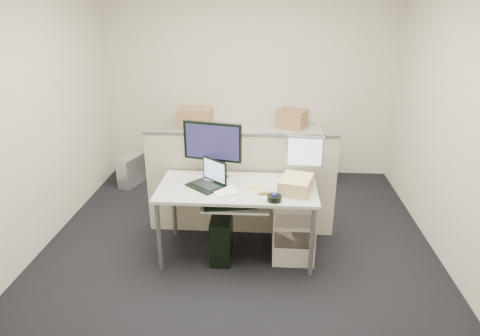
# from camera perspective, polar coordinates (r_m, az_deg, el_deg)

# --- Properties ---
(floor) EXTENTS (4.00, 4.50, 0.01)m
(floor) POSITION_cam_1_polar(r_m,az_deg,el_deg) (4.41, -0.36, -11.27)
(floor) COLOR black
(floor) RESTS_ON ground
(wall_back) EXTENTS (4.00, 0.02, 2.70)m
(wall_back) POSITION_cam_1_polar(r_m,az_deg,el_deg) (6.04, 1.23, 11.67)
(wall_back) COLOR beige
(wall_back) RESTS_ON ground
(wall_front) EXTENTS (4.00, 0.02, 2.70)m
(wall_front) POSITION_cam_1_polar(r_m,az_deg,el_deg) (1.80, -5.94, -13.66)
(wall_front) COLOR beige
(wall_front) RESTS_ON ground
(wall_left) EXTENTS (0.02, 4.50, 2.70)m
(wall_left) POSITION_cam_1_polar(r_m,az_deg,el_deg) (4.46, -27.09, 5.77)
(wall_left) COLOR beige
(wall_left) RESTS_ON ground
(wall_right) EXTENTS (0.02, 4.50, 2.70)m
(wall_right) POSITION_cam_1_polar(r_m,az_deg,el_deg) (4.21, 28.01, 4.75)
(wall_right) COLOR beige
(wall_right) RESTS_ON ground
(desk) EXTENTS (1.50, 0.75, 0.73)m
(desk) POSITION_cam_1_polar(r_m,az_deg,el_deg) (4.09, -0.38, -3.35)
(desk) COLOR silver
(desk) RESTS_ON floor
(keyboard_tray) EXTENTS (0.62, 0.32, 0.02)m
(keyboard_tray) POSITION_cam_1_polar(r_m,az_deg,el_deg) (3.94, -0.57, -5.04)
(keyboard_tray) COLOR silver
(keyboard_tray) RESTS_ON desk
(drawer_pedestal) EXTENTS (0.40, 0.55, 0.65)m
(drawer_pedestal) POSITION_cam_1_polar(r_m,az_deg,el_deg) (4.28, 7.10, -7.38)
(drawer_pedestal) COLOR beige
(drawer_pedestal) RESTS_ON floor
(cubicle_partition) EXTENTS (2.00, 0.06, 1.10)m
(cubicle_partition) POSITION_cam_1_polar(r_m,az_deg,el_deg) (4.54, 0.04, -2.31)
(cubicle_partition) COLOR beige
(cubicle_partition) RESTS_ON floor
(back_counter) EXTENTS (2.00, 0.60, 0.72)m
(back_counter) POSITION_cam_1_polar(r_m,az_deg,el_deg) (5.99, 1.00, 1.76)
(back_counter) COLOR beige
(back_counter) RESTS_ON floor
(monitor_main) EXTENTS (0.61, 0.34, 0.58)m
(monitor_main) POSITION_cam_1_polar(r_m,az_deg,el_deg) (4.14, -3.66, 2.26)
(monitor_main) COLOR black
(monitor_main) RESTS_ON desk
(monitor_small) EXTENTS (0.38, 0.21, 0.45)m
(monitor_small) POSITION_cam_1_polar(r_m,az_deg,el_deg) (4.17, 8.59, 1.19)
(monitor_small) COLOR #B7B7BC
(monitor_small) RESTS_ON desk
(laptop) EXTENTS (0.40, 0.40, 0.24)m
(laptop) POSITION_cam_1_polar(r_m,az_deg,el_deg) (4.02, -4.67, -0.92)
(laptop) COLOR black
(laptop) RESTS_ON desk
(trackball) EXTENTS (0.14, 0.14, 0.05)m
(trackball) POSITION_cam_1_polar(r_m,az_deg,el_deg) (3.79, 4.60, -4.04)
(trackball) COLOR black
(trackball) RESTS_ON desk
(desk_phone) EXTENTS (0.22, 0.19, 0.06)m
(desk_phone) POSITION_cam_1_polar(r_m,az_deg,el_deg) (4.12, 8.05, -1.88)
(desk_phone) COLOR black
(desk_phone) RESTS_ON desk
(paper_stack) EXTENTS (0.32, 0.35, 0.01)m
(paper_stack) POSITION_cam_1_polar(r_m,az_deg,el_deg) (3.99, -2.19, -2.85)
(paper_stack) COLOR white
(paper_stack) RESTS_ON desk
(sticky_pad) EXTENTS (0.08, 0.08, 0.01)m
(sticky_pad) POSITION_cam_1_polar(r_m,az_deg,el_deg) (4.05, 2.16, -2.51)
(sticky_pad) COLOR yellow
(sticky_pad) RESTS_ON desk
(travel_mug) EXTENTS (0.11, 0.11, 0.17)m
(travel_mug) POSITION_cam_1_polar(r_m,az_deg,el_deg) (4.24, -2.47, -0.19)
(travel_mug) COLOR black
(travel_mug) RESTS_ON desk
(banana) EXTENTS (0.18, 0.07, 0.04)m
(banana) POSITION_cam_1_polar(r_m,az_deg,el_deg) (3.90, 3.56, -3.26)
(banana) COLOR gold
(banana) RESTS_ON desk
(cellphone) EXTENTS (0.09, 0.12, 0.01)m
(cellphone) POSITION_cam_1_polar(r_m,az_deg,el_deg) (4.25, -2.20, -1.27)
(cellphone) COLOR black
(cellphone) RESTS_ON desk
(manila_folders) EXTENTS (0.35, 0.41, 0.13)m
(manila_folders) POSITION_cam_1_polar(r_m,az_deg,el_deg) (3.99, 7.48, -2.15)
(manila_folders) COLOR beige
(manila_folders) RESTS_ON desk
(keyboard) EXTENTS (0.51, 0.26, 0.03)m
(keyboard) POSITION_cam_1_polar(r_m,az_deg,el_deg) (3.90, -1.36, -4.96)
(keyboard) COLOR black
(keyboard) RESTS_ON keyboard_tray
(pc_tower_desk) EXTENTS (0.20, 0.48, 0.45)m
(pc_tower_desk) POSITION_cam_1_polar(r_m,az_deg,el_deg) (4.26, -2.45, -8.97)
(pc_tower_desk) COLOR black
(pc_tower_desk) RESTS_ON floor
(pc_tower_spare_dark) EXTENTS (0.20, 0.48, 0.45)m
(pc_tower_spare_dark) POSITION_cam_1_polar(r_m,az_deg,el_deg) (6.26, -8.60, 1.11)
(pc_tower_spare_dark) COLOR black
(pc_tower_spare_dark) RESTS_ON floor
(pc_tower_spare_silver) EXTENTS (0.30, 0.46, 0.40)m
(pc_tower_spare_silver) POSITION_cam_1_polar(r_m,az_deg,el_deg) (6.05, -14.28, -0.32)
(pc_tower_spare_silver) COLOR #B7B7BC
(pc_tower_spare_silver) RESTS_ON floor
(cardboard_box_left) EXTENTS (0.44, 0.33, 0.33)m
(cardboard_box_left) POSITION_cam_1_polar(r_m,az_deg,el_deg) (5.79, -6.00, 6.41)
(cardboard_box_left) COLOR #A37A4D
(cardboard_box_left) RESTS_ON back_counter
(cardboard_box_right) EXTENTS (0.45, 0.42, 0.27)m
(cardboard_box_right) POSITION_cam_1_polar(r_m,az_deg,el_deg) (5.96, 6.91, 6.47)
(cardboard_box_right) COLOR #A37A4D
(cardboard_box_right) RESTS_ON back_counter
(red_binder) EXTENTS (0.17, 0.30, 0.27)m
(red_binder) POSITION_cam_1_polar(r_m,az_deg,el_deg) (6.04, -7.53, 6.71)
(red_binder) COLOR #A60D01
(red_binder) RESTS_ON back_counter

